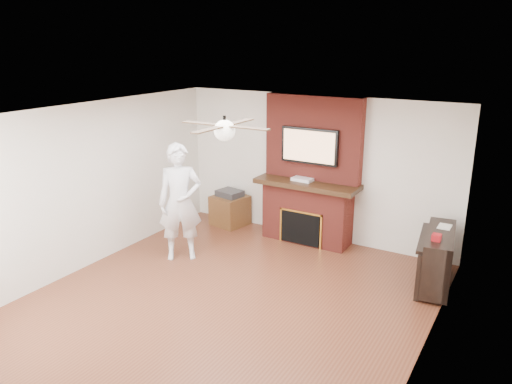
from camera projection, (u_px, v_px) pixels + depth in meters
The scene contains 12 objects.
room_shell at pixel (226, 214), 6.33m from camera, with size 5.36×5.86×2.86m.
fireplace at pixel (309, 185), 8.50m from camera, with size 1.78×0.64×2.50m.
tv at pixel (309, 146), 8.27m from camera, with size 1.00×0.08×0.60m.
ceiling_fan at pixel (225, 130), 6.01m from camera, with size 1.21×1.21×0.31m.
person at pixel (180, 202), 7.80m from camera, with size 0.68×0.46×1.87m, color silver.
side_table at pixel (230, 209), 9.42m from camera, with size 0.68×0.68×0.67m.
piano at pixel (438, 257), 7.01m from camera, with size 0.62×1.29×0.91m.
cable_box at pixel (302, 179), 8.43m from camera, with size 0.35×0.20×0.05m, color silver.
candle_orange at pixel (296, 237), 8.72m from camera, with size 0.07×0.07×0.11m, color #DA5D19.
candle_green at pixel (296, 240), 8.64m from camera, with size 0.08×0.08×0.08m, color #3F8736.
candle_cream at pixel (309, 242), 8.50m from camera, with size 0.08×0.08×0.12m, color beige.
candle_blue at pixel (316, 243), 8.52m from camera, with size 0.06×0.06×0.08m, color #326797.
Camera 1 is at (3.35, -4.95, 3.38)m, focal length 35.00 mm.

